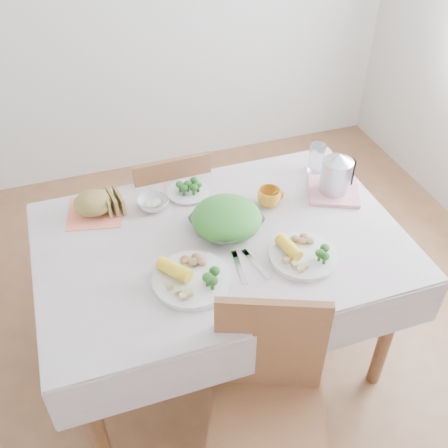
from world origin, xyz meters
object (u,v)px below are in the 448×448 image
object	(u,v)px
salad_bowl	(227,224)
dinner_plate_right	(303,256)
electric_kettle	(337,171)
dinner_plate_left	(192,280)
dining_table	(221,301)
yellow_mug	(269,197)
chair_near	(267,427)
chair_far	(167,206)

from	to	relation	value
salad_bowl	dinner_plate_right	xyz separation A→B (m)	(0.23, -0.26, -0.02)
electric_kettle	dinner_plate_left	bearing A→B (deg)	-166.99
dining_table	dinner_plate_left	bearing A→B (deg)	-132.36
dinner_plate_left	yellow_mug	bearing A→B (deg)	37.27
dinner_plate_right	electric_kettle	size ratio (longest dim) A/B	1.42
dinner_plate_left	dinner_plate_right	xyz separation A→B (m)	(0.45, -0.02, 0.00)
dinner_plate_left	electric_kettle	size ratio (longest dim) A/B	1.56
chair_near	dinner_plate_right	world-z (taller)	chair_near
salad_bowl	dinner_plate_right	bearing A→B (deg)	-48.23
dining_table	dinner_plate_left	distance (m)	0.48
dining_table	dinner_plate_right	bearing A→B (deg)	-38.30
chair_near	dinner_plate_right	size ratio (longest dim) A/B	3.35
dinner_plate_right	yellow_mug	distance (m)	0.36
dinner_plate_left	yellow_mug	size ratio (longest dim) A/B	2.85
chair_near	yellow_mug	size ratio (longest dim) A/B	8.69
chair_far	dinner_plate_left	world-z (taller)	chair_far
yellow_mug	dinner_plate_left	bearing A→B (deg)	-142.73
chair_far	dinner_plate_left	bearing A→B (deg)	82.04
chair_far	dinner_plate_right	xyz separation A→B (m)	(0.36, -0.87, 0.31)
chair_far	salad_bowl	size ratio (longest dim) A/B	3.14
yellow_mug	electric_kettle	bearing A→B (deg)	-1.99
dining_table	yellow_mug	world-z (taller)	yellow_mug
electric_kettle	chair_near	bearing A→B (deg)	-138.73
salad_bowl	yellow_mug	world-z (taller)	yellow_mug
dining_table	salad_bowl	xyz separation A→B (m)	(0.04, 0.05, 0.42)
chair_near	salad_bowl	xyz separation A→B (m)	(0.10, 0.73, 0.33)
dining_table	yellow_mug	xyz separation A→B (m)	(0.27, 0.15, 0.43)
dining_table	electric_kettle	bearing A→B (deg)	12.97
chair_near	chair_far	size ratio (longest dim) A/B	1.05
chair_far	electric_kettle	world-z (taller)	electric_kettle
dinner_plate_left	salad_bowl	bearing A→B (deg)	47.84
salad_bowl	dinner_plate_left	size ratio (longest dim) A/B	0.92
dinner_plate_left	electric_kettle	distance (m)	0.85
dining_table	electric_kettle	xyz separation A→B (m)	(0.59, 0.14, 0.51)
dining_table	yellow_mug	size ratio (longest dim) A/B	13.31
dining_table	chair_far	distance (m)	0.67
chair_near	dinner_plate_right	distance (m)	0.65
dining_table	salad_bowl	size ratio (longest dim) A/B	5.07
chair_far	chair_near	bearing A→B (deg)	89.66
chair_near	electric_kettle	world-z (taller)	electric_kettle
dining_table	chair_near	bearing A→B (deg)	-94.74
chair_far	electric_kettle	xyz separation A→B (m)	(0.68, -0.52, 0.42)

